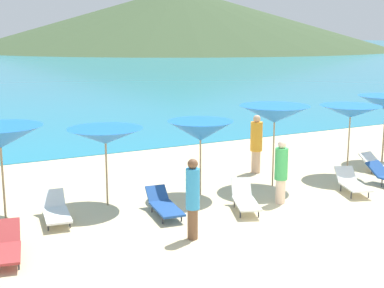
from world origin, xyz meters
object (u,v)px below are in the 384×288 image
at_px(umbrella_3, 200,131).
at_px(umbrella_5, 350,112).
at_px(umbrella_1, 0,137).
at_px(beachgoer_0, 193,196).
at_px(lounge_chair_9, 352,183).
at_px(umbrella_4, 275,114).
at_px(beachgoer_2, 281,170).
at_px(lounge_chair_0, 56,210).
at_px(lounge_chair_10, 7,246).
at_px(umbrella_2, 105,136).
at_px(lounge_chair_3, 245,199).
at_px(beachgoer_1, 256,143).
at_px(lounge_chair_6, 382,165).
at_px(lounge_chair_1, 164,205).

bearing_deg(umbrella_3, umbrella_5, -4.22).
distance_m(umbrella_1, beachgoer_0, 4.83).
relative_size(umbrella_1, lounge_chair_9, 1.47).
height_order(umbrella_1, umbrella_4, umbrella_4).
xyz_separation_m(umbrella_1, beachgoer_2, (6.57, -2.18, -1.11)).
bearing_deg(beachgoer_0, umbrella_5, -129.19).
height_order(lounge_chair_0, lounge_chair_10, lounge_chair_0).
xyz_separation_m(umbrella_3, umbrella_5, (5.06, -0.37, 0.23)).
distance_m(umbrella_3, lounge_chair_9, 4.51).
height_order(umbrella_3, lounge_chair_10, umbrella_3).
bearing_deg(lounge_chair_0, umbrella_4, 8.17).
bearing_deg(umbrella_5, lounge_chair_10, -171.36).
relative_size(umbrella_2, umbrella_5, 0.95).
height_order(lounge_chair_0, lounge_chair_3, lounge_chair_3).
height_order(umbrella_5, beachgoer_1, umbrella_5).
bearing_deg(umbrella_3, beachgoer_2, -47.51).
distance_m(umbrella_4, umbrella_5, 2.77).
bearing_deg(umbrella_3, beachgoer_1, 25.09).
distance_m(umbrella_2, lounge_chair_0, 2.23).
bearing_deg(umbrella_2, umbrella_5, -5.20).
bearing_deg(lounge_chair_10, lounge_chair_3, 14.13).
bearing_deg(lounge_chair_6, lounge_chair_3, -175.26).
bearing_deg(umbrella_3, umbrella_2, 172.88).
relative_size(lounge_chair_3, lounge_chair_9, 1.01).
xyz_separation_m(beachgoer_0, beachgoer_2, (3.22, 1.14, -0.08)).
bearing_deg(beachgoer_1, lounge_chair_10, -121.42).
bearing_deg(umbrella_4, beachgoer_0, -147.58).
relative_size(umbrella_1, umbrella_4, 0.95).
relative_size(lounge_chair_1, lounge_chair_9, 1.11).
bearing_deg(umbrella_1, umbrella_4, -5.95).
xyz_separation_m(lounge_chair_0, beachgoer_0, (2.33, -2.52, 0.70)).
xyz_separation_m(lounge_chair_1, beachgoer_0, (-0.13, -1.73, 0.70)).
bearing_deg(beachgoer_2, lounge_chair_0, -52.76).
height_order(umbrella_2, beachgoer_2, umbrella_2).
height_order(umbrella_5, lounge_chair_10, umbrella_5).
height_order(umbrella_2, umbrella_5, umbrella_5).
xyz_separation_m(umbrella_3, lounge_chair_3, (0.35, -1.69, -1.50)).
height_order(beachgoer_0, beachgoer_2, beachgoer_0).
bearing_deg(beachgoer_1, lounge_chair_6, 6.75).
distance_m(umbrella_2, beachgoer_0, 3.32).
height_order(umbrella_5, lounge_chair_9, umbrella_5).
height_order(umbrella_5, lounge_chair_3, umbrella_5).
distance_m(lounge_chair_0, lounge_chair_1, 2.58).
bearing_deg(lounge_chair_0, umbrella_1, 150.04).
bearing_deg(umbrella_1, beachgoer_1, 5.37).
bearing_deg(umbrella_2, lounge_chair_9, -18.52).
xyz_separation_m(lounge_chair_6, beachgoer_1, (-3.46, 2.01, 0.70)).
relative_size(umbrella_2, lounge_chair_3, 1.37).
bearing_deg(lounge_chair_10, beachgoer_1, 33.02).
bearing_deg(lounge_chair_1, beachgoer_2, -3.39).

